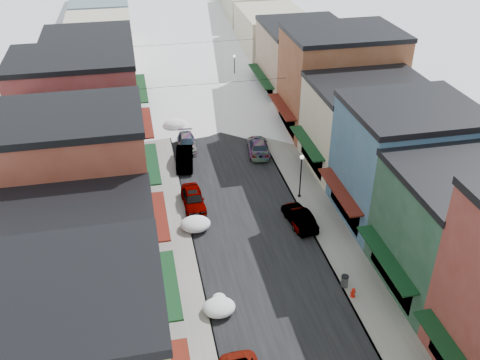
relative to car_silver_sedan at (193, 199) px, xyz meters
name	(u,v)px	position (x,y,z in m)	size (l,w,h in m)	color
road	(192,75)	(4.30, 34.03, -0.80)	(10.00, 160.00, 0.01)	black
sidewalk_left	(146,77)	(-2.30, 34.03, -0.73)	(3.20, 160.00, 0.15)	gray
sidewalk_right	(236,71)	(10.90, 34.03, -0.73)	(3.20, 160.00, 0.15)	gray
curb_left	(157,77)	(-0.75, 34.03, -0.73)	(0.10, 160.00, 0.15)	slate
curb_right	(226,72)	(9.35, 34.03, -0.73)	(0.10, 160.00, 0.15)	slate
bldg_l_cream	(78,278)	(-8.89, -13.47, 3.95)	(11.30, 8.20, 9.50)	#C0B39A
bldg_l_brick_near	(73,191)	(-9.39, -5.47, 5.45)	(12.30, 8.20, 12.50)	brown
bldg_l_grayblue	(87,157)	(-8.89, 3.03, 3.70)	(11.30, 9.20, 9.00)	slate
bldg_l_brick_far	(79,107)	(-9.89, 12.03, 4.70)	(13.30, 9.20, 11.00)	maroon
bldg_l_tan	(92,77)	(-8.89, 22.03, 4.20)	(11.30, 11.20, 10.00)	#9E8668
bldg_r_green	(463,231)	(17.49, -13.97, 3.95)	(11.30, 9.20, 9.50)	#1F402E
bldg_r_blue	(405,163)	(17.49, -4.97, 4.45)	(11.30, 9.20, 10.50)	#335673
bldg_r_cream	(366,125)	(17.99, 4.03, 3.70)	(12.30, 9.20, 9.00)	#BEB799
bldg_r_brick_far	(339,81)	(18.49, 13.03, 4.95)	(13.30, 9.20, 11.50)	brown
bldg_r_tan	(303,61)	(17.49, 23.03, 3.95)	(11.30, 11.20, 9.50)	#987964
distant_blocks	(174,9)	(4.30, 57.03, 3.20)	(34.00, 55.00, 8.00)	gray
overhead_cables	(203,61)	(4.30, 21.53, 5.40)	(16.40, 15.04, 0.04)	black
car_silver_sedan	(193,199)	(0.00, 0.00, 0.00)	(1.90, 4.72, 1.61)	gray
car_dark_hatch	(185,158)	(0.13, 7.73, -0.01)	(1.68, 4.81, 1.59)	black
car_silver_wagon	(187,143)	(0.80, 11.33, -0.12)	(1.91, 4.69, 1.36)	#AFB2B8
car_green_sedan	(300,218)	(8.60, -4.71, -0.06)	(1.58, 4.54, 1.50)	black
car_gray_suv	(298,215)	(8.60, -4.32, -0.08)	(1.70, 4.22, 1.44)	gray
car_black_sedan	(258,146)	(8.17, 8.78, -0.02)	(2.18, 5.37, 1.56)	black
car_lane_silver	(179,79)	(2.10, 30.41, -0.03)	(1.82, 4.51, 1.54)	#A5A8AD
car_lane_white	(201,69)	(5.71, 34.06, -0.14)	(2.21, 4.79, 1.33)	silver
fire_hydrant	(353,293)	(9.70, -14.12, -0.30)	(0.45, 0.34, 0.77)	red
trash_can	(345,281)	(9.50, -12.96, -0.17)	(0.56, 0.56, 0.95)	#515356
streetlamp_near	(301,171)	(9.88, -0.61, 2.10)	(0.36, 0.36, 4.37)	black
streetlamp_far	(234,66)	(9.53, 28.36, 2.05)	(0.36, 0.36, 4.29)	black
snow_pile_near	(219,307)	(0.02, -13.46, -0.34)	(2.30, 2.62, 0.98)	white
snow_pile_mid	(195,224)	(-0.27, -3.42, -0.28)	(2.59, 2.79, 1.10)	white
snow_pile_far	(175,124)	(0.02, 16.67, -0.27)	(2.64, 2.83, 1.12)	white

